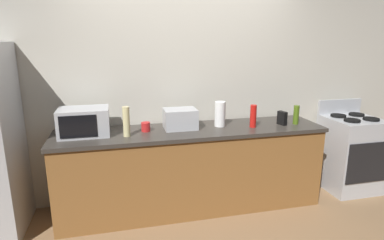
% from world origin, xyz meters
% --- Properties ---
extents(ground_plane, '(8.00, 8.00, 0.00)m').
position_xyz_m(ground_plane, '(0.00, 0.00, 0.00)').
color(ground_plane, '#93704C').
extents(back_wall, '(6.40, 0.10, 2.70)m').
position_xyz_m(back_wall, '(0.00, 0.81, 1.35)').
color(back_wall, beige).
rests_on(back_wall, ground_plane).
extents(counter_run, '(2.84, 0.64, 0.90)m').
position_xyz_m(counter_run, '(0.00, 0.40, 0.45)').
color(counter_run, brown).
rests_on(counter_run, ground_plane).
extents(stove_range, '(0.60, 0.61, 1.08)m').
position_xyz_m(stove_range, '(2.00, 0.40, 0.46)').
color(stove_range, '#B7BABF').
rests_on(stove_range, ground_plane).
extents(microwave, '(0.48, 0.35, 0.27)m').
position_xyz_m(microwave, '(-1.08, 0.45, 1.04)').
color(microwave, '#B7BABF').
rests_on(microwave, counter_run).
extents(toaster_oven, '(0.34, 0.26, 0.21)m').
position_xyz_m(toaster_oven, '(-0.11, 0.46, 1.01)').
color(toaster_oven, '#B7BABF').
rests_on(toaster_oven, counter_run).
extents(paper_towel_roll, '(0.12, 0.12, 0.27)m').
position_xyz_m(paper_towel_roll, '(0.32, 0.45, 1.04)').
color(paper_towel_roll, white).
rests_on(paper_towel_roll, counter_run).
extents(cordless_phone, '(0.08, 0.12, 0.15)m').
position_xyz_m(cordless_phone, '(1.01, 0.34, 0.98)').
color(cordless_phone, black).
rests_on(cordless_phone, counter_run).
extents(bottle_olive_oil, '(0.06, 0.06, 0.21)m').
position_xyz_m(bottle_olive_oil, '(1.18, 0.33, 1.01)').
color(bottle_olive_oil, '#4C6B19').
rests_on(bottle_olive_oil, counter_run).
extents(bottle_hot_sauce, '(0.07, 0.07, 0.24)m').
position_xyz_m(bottle_hot_sauce, '(0.66, 0.33, 1.02)').
color(bottle_hot_sauce, red).
rests_on(bottle_hot_sauce, counter_run).
extents(bottle_hand_soap, '(0.07, 0.07, 0.29)m').
position_xyz_m(bottle_hand_soap, '(-0.68, 0.31, 1.05)').
color(bottle_hand_soap, beige).
rests_on(bottle_hand_soap, counter_run).
extents(mug_red, '(0.09, 0.09, 0.09)m').
position_xyz_m(mug_red, '(-0.48, 0.44, 0.95)').
color(mug_red, red).
rests_on(mug_red, counter_run).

